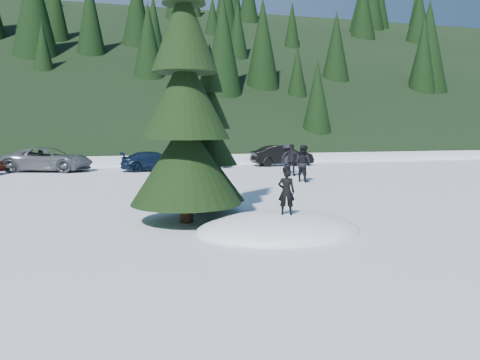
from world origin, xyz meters
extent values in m
plane|color=white|center=(0.00, 0.00, 0.00)|extent=(200.00, 200.00, 0.00)
ellipsoid|color=white|center=(0.00, 0.00, 0.00)|extent=(4.48, 3.52, 0.96)
cylinder|color=black|center=(-2.20, 1.80, 0.70)|extent=(0.38, 0.38, 1.40)
cone|color=black|center=(-2.20, 1.80, 1.79)|extent=(3.20, 3.20, 2.46)
cone|color=black|center=(-2.20, 1.80, 3.65)|extent=(2.54, 2.54, 2.46)
cone|color=black|center=(-2.20, 1.80, 5.51)|extent=(1.88, 1.88, 2.46)
cylinder|color=black|center=(-1.20, 3.20, 0.50)|extent=(0.26, 0.26, 1.00)
cone|color=black|center=(-1.20, 3.20, 1.16)|extent=(2.20, 2.20, 1.52)
cone|color=black|center=(-1.20, 3.20, 2.31)|extent=(1.75, 1.75, 1.52)
cone|color=black|center=(-1.20, 3.20, 3.46)|extent=(1.29, 1.29, 1.52)
cone|color=black|center=(-1.20, 3.20, 4.61)|extent=(0.84, 0.84, 1.52)
imported|color=black|center=(0.13, -0.19, 1.08)|extent=(0.51, 0.43, 1.20)
imported|color=black|center=(5.01, 10.30, 0.93)|extent=(1.04, 1.12, 1.85)
imported|color=black|center=(5.49, 13.03, 0.90)|extent=(1.14, 0.90, 1.81)
imported|color=black|center=(5.69, 14.24, 0.89)|extent=(0.99, 1.30, 1.78)
imported|color=#575B60|center=(-8.12, 19.51, 0.74)|extent=(5.86, 4.12, 1.48)
imported|color=black|center=(-1.74, 18.09, 0.61)|extent=(4.20, 1.72, 1.22)
imported|color=gray|center=(1.38, 19.62, 0.71)|extent=(4.26, 1.85, 1.43)
imported|color=black|center=(7.39, 19.79, 0.72)|extent=(4.37, 1.57, 1.43)
camera|label=1|loc=(-4.20, -11.53, 2.77)|focal=35.00mm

